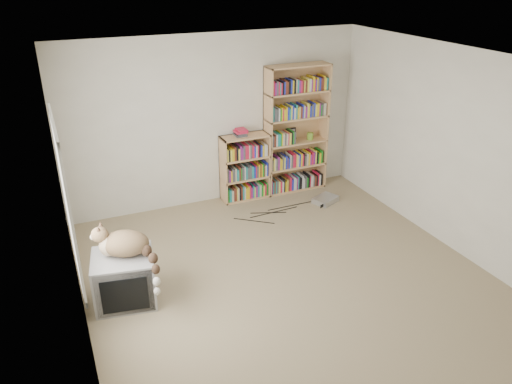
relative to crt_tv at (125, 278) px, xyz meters
name	(u,v)px	position (x,y,z in m)	size (l,w,h in m)	color
floor	(292,283)	(1.80, -0.47, -0.27)	(4.50, 5.00, 0.01)	tan
wall_back	(216,121)	(1.80, 2.03, 0.98)	(4.50, 0.02, 2.50)	silver
wall_front	(482,332)	(1.80, -2.97, 0.98)	(4.50, 0.02, 2.50)	silver
wall_left	(70,226)	(-0.45, -0.47, 0.98)	(0.02, 5.00, 2.50)	silver
wall_right	(460,154)	(4.05, -0.47, 0.98)	(0.02, 5.00, 2.50)	silver
ceiling	(300,63)	(1.80, -0.47, 2.23)	(4.50, 5.00, 0.02)	white
window	(67,202)	(-0.44, -0.27, 1.13)	(0.02, 1.22, 1.52)	white
crt_tv	(125,278)	(0.00, 0.00, 0.00)	(0.72, 0.67, 0.55)	gray
cat	(129,249)	(0.08, -0.05, 0.38)	(0.69, 0.73, 0.60)	#322014
bookcase_tall	(295,133)	(3.05, 1.89, 0.67)	(1.00, 0.30, 2.00)	tan
bookcase_short	(245,169)	(2.19, 1.89, 0.20)	(0.74, 0.30, 1.02)	tan
book_stack	(241,132)	(2.14, 1.90, 0.79)	(0.18, 0.23, 0.10)	red
green_mug	(310,136)	(3.30, 1.87, 0.59)	(0.10, 0.10, 0.11)	#73A830
framed_print	(292,134)	(3.03, 1.97, 0.63)	(0.14, 0.01, 0.19)	black
dvd_player	(325,200)	(3.25, 1.23, -0.23)	(0.37, 0.26, 0.08)	#B6B6BC
wall_outlet	(78,268)	(-0.44, 0.34, 0.05)	(0.01, 0.08, 0.13)	silver
floor_cables	(257,214)	(2.13, 1.29, -0.27)	(1.20, 0.70, 0.01)	black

